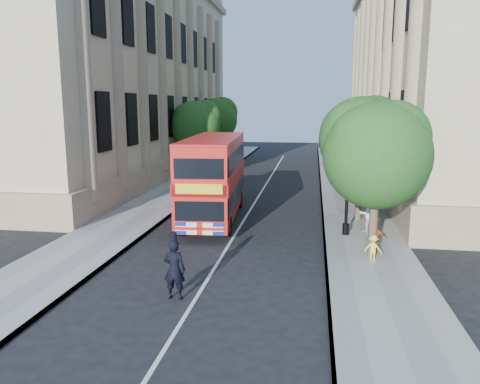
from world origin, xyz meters
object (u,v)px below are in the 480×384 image
at_px(double_decker_bus, 214,176).
at_px(box_van, 210,180).
at_px(lamp_post, 348,182).
at_px(police_constable, 174,269).
at_px(woman_pedestrian, 367,214).

height_order(double_decker_bus, box_van, double_decker_bus).
distance_m(lamp_post, police_constable, 9.77).
bearing_deg(double_decker_bus, box_van, 100.88).
relative_size(lamp_post, box_van, 1.14).
bearing_deg(double_decker_bus, woman_pedestrian, -16.09).
distance_m(lamp_post, box_van, 10.80).
xyz_separation_m(lamp_post, box_van, (-7.90, 7.26, -1.25)).
distance_m(police_constable, woman_pedestrian, 10.79).
xyz_separation_m(double_decker_bus, woman_pedestrian, (7.54, -1.58, -1.36)).
bearing_deg(woman_pedestrian, box_van, -63.22).
distance_m(lamp_post, double_decker_bus, 6.95).
relative_size(lamp_post, police_constable, 2.74).
xyz_separation_m(lamp_post, woman_pedestrian, (0.98, 0.70, -1.55)).
bearing_deg(police_constable, double_decker_bus, -83.37).
xyz_separation_m(lamp_post, police_constable, (-5.64, -7.82, -1.57)).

